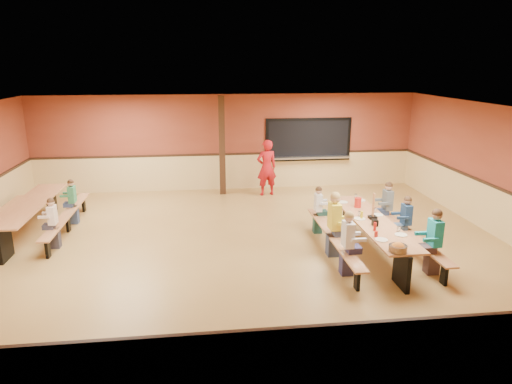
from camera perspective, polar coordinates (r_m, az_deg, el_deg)
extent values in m
plane|color=olive|center=(10.10, -1.74, -7.04)|extent=(12.00, 12.00, 0.00)
cube|color=brown|center=(14.49, -3.59, 6.19)|extent=(12.00, 0.04, 3.00)
cube|color=brown|center=(4.98, 3.48, -13.39)|extent=(12.00, 0.04, 3.00)
cube|color=brown|center=(11.75, 28.77, 1.96)|extent=(0.04, 10.00, 3.00)
cube|color=white|center=(9.35, -1.89, 10.16)|extent=(12.00, 10.00, 0.04)
cube|color=black|center=(14.83, 6.56, 6.54)|extent=(2.60, 0.06, 1.20)
cube|color=silver|center=(14.85, 6.57, 4.31)|extent=(2.70, 0.28, 0.06)
cube|color=black|center=(13.89, -4.27, 5.76)|extent=(0.18, 0.18, 3.00)
cube|color=#B27147|center=(9.91, 14.31, -3.54)|extent=(0.75, 3.60, 0.04)
cube|color=black|center=(8.73, 17.77, -9.15)|extent=(0.08, 0.60, 0.70)
cube|color=black|center=(11.41, 11.44, -2.75)|extent=(0.08, 0.60, 0.70)
cube|color=#B27147|center=(9.75, 9.64, -5.39)|extent=(0.26, 3.60, 0.04)
cube|color=black|center=(9.83, 9.58, -6.61)|extent=(0.06, 0.18, 0.41)
cube|color=#B27147|center=(10.33, 18.49, -4.79)|extent=(0.26, 3.60, 0.04)
cube|color=black|center=(10.40, 18.38, -5.95)|extent=(0.06, 0.18, 0.41)
cube|color=#B27147|center=(12.00, -26.49, -1.36)|extent=(0.75, 3.60, 0.04)
cube|color=black|center=(10.74, -28.90, -5.67)|extent=(0.08, 0.60, 0.70)
cube|color=black|center=(13.50, -24.20, -0.93)|extent=(0.08, 0.60, 0.70)
cube|color=#B27147|center=(11.82, -22.55, -2.59)|extent=(0.26, 3.60, 0.04)
cube|color=black|center=(11.89, -22.44, -3.62)|extent=(0.06, 0.18, 0.41)
imported|color=#B4141A|center=(13.87, 1.33, 3.06)|extent=(0.69, 0.52, 1.71)
cylinder|color=red|center=(10.66, 12.61, -1.31)|extent=(0.16, 0.16, 0.22)
cube|color=black|center=(9.57, 14.65, -3.72)|extent=(0.10, 0.14, 0.13)
cylinder|color=yellow|center=(9.91, 13.08, -2.82)|extent=(0.06, 0.06, 0.17)
cylinder|color=#B2140F|center=(9.28, 14.64, -4.21)|extent=(0.06, 0.06, 0.17)
cube|color=black|center=(9.99, 14.36, -3.09)|extent=(0.16, 0.16, 0.06)
cube|color=#B27147|center=(9.90, 14.47, -1.56)|extent=(0.02, 0.09, 0.50)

